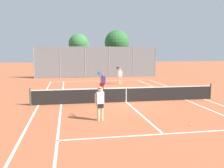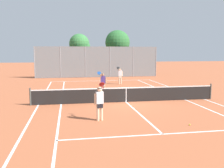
# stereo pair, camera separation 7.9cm
# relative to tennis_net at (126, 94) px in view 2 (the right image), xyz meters

# --- Properties ---
(ground_plane) EXTENTS (120.00, 120.00, 0.00)m
(ground_plane) POSITION_rel_tennis_net_xyz_m (0.00, 0.00, -0.51)
(ground_plane) COLOR #B25B38
(court_line_markings) EXTENTS (11.10, 23.90, 0.01)m
(court_line_markings) POSITION_rel_tennis_net_xyz_m (0.00, 0.00, -0.51)
(court_line_markings) COLOR white
(court_line_markings) RESTS_ON ground
(tennis_net) EXTENTS (12.00, 0.10, 1.07)m
(tennis_net) POSITION_rel_tennis_net_xyz_m (0.00, 0.00, 0.00)
(tennis_net) COLOR #474C47
(tennis_net) RESTS_ON ground
(player_near_side) EXTENTS (0.59, 0.80, 1.77)m
(player_near_side) POSITION_rel_tennis_net_xyz_m (-2.21, -3.99, 0.42)
(player_near_side) COLOR beige
(player_near_side) RESTS_ON ground
(player_far_left) EXTENTS (0.76, 0.72, 1.77)m
(player_far_left) POSITION_rel_tennis_net_xyz_m (-1.05, 3.37, 0.42)
(player_far_left) COLOR tan
(player_far_left) RESTS_ON ground
(player_far_right) EXTENTS (0.71, 0.72, 1.77)m
(player_far_right) POSITION_rel_tennis_net_xyz_m (1.42, 8.75, 0.42)
(player_far_right) COLOR beige
(player_far_right) RESTS_ON ground
(loose_tennis_ball_0) EXTENTS (0.07, 0.07, 0.07)m
(loose_tennis_ball_0) POSITION_rel_tennis_net_xyz_m (-0.99, 8.28, -0.48)
(loose_tennis_ball_0) COLOR #D1DB33
(loose_tennis_ball_0) RESTS_ON ground
(loose_tennis_ball_1) EXTENTS (0.07, 0.07, 0.07)m
(loose_tennis_ball_1) POSITION_rel_tennis_net_xyz_m (1.63, -5.48, -0.48)
(loose_tennis_ball_1) COLOR #D1DB33
(loose_tennis_ball_1) RESTS_ON ground
(back_fence) EXTENTS (15.42, 0.08, 3.86)m
(back_fence) POSITION_rel_tennis_net_xyz_m (-0.00, 15.75, 1.42)
(back_fence) COLOR gray
(back_fence) RESTS_ON ground
(tree_behind_left) EXTENTS (2.76, 2.67, 5.57)m
(tree_behind_left) POSITION_rel_tennis_net_xyz_m (-2.04, 18.26, 3.64)
(tree_behind_left) COLOR brown
(tree_behind_left) RESTS_ON ground
(tree_behind_right) EXTENTS (3.48, 3.48, 6.23)m
(tree_behind_right) POSITION_rel_tennis_net_xyz_m (3.25, 19.62, 3.86)
(tree_behind_right) COLOR brown
(tree_behind_right) RESTS_ON ground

